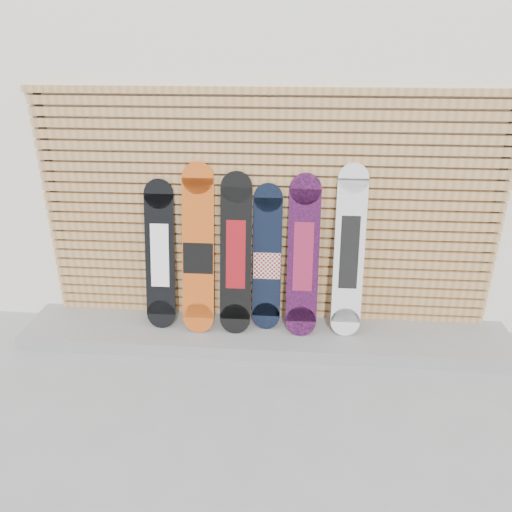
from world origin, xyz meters
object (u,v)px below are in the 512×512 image
object	(u,v)px
snowboard_3	(267,259)
snowboard_5	(349,252)
snowboard_0	(160,255)
snowboard_4	(303,257)
snowboard_2	(236,254)
snowboard_1	(198,251)

from	to	relation	value
snowboard_3	snowboard_5	xyz separation A→B (m)	(0.74, -0.03, 0.11)
snowboard_0	snowboard_4	xyz separation A→B (m)	(1.33, -0.02, 0.04)
snowboard_2	snowboard_3	xyz separation A→B (m)	(0.28, 0.05, -0.06)
snowboard_0	snowboard_4	distance (m)	1.33
snowboard_1	snowboard_5	xyz separation A→B (m)	(1.37, 0.03, 0.02)
snowboard_1	snowboard_4	world-z (taller)	snowboard_1
snowboard_0	snowboard_4	world-z (taller)	snowboard_4
snowboard_1	snowboard_2	xyz separation A→B (m)	(0.34, 0.01, -0.03)
snowboard_0	snowboard_5	size ratio (longest dim) A/B	0.89
snowboard_3	snowboard_5	world-z (taller)	snowboard_5
snowboard_1	snowboard_2	bearing A→B (deg)	1.46
snowboard_1	snowboard_4	bearing A→B (deg)	0.70
snowboard_2	snowboard_3	distance (m)	0.29
snowboard_5	snowboard_1	bearing A→B (deg)	-178.74
snowboard_4	snowboard_5	distance (m)	0.41
snowboard_1	snowboard_3	world-z (taller)	snowboard_1
snowboard_3	snowboard_2	bearing A→B (deg)	-170.17
snowboard_3	snowboard_4	size ratio (longest dim) A/B	0.93
snowboard_5	snowboard_0	bearing A→B (deg)	-179.97
snowboard_0	snowboard_4	size ratio (longest dim) A/B	0.95
snowboard_2	snowboard_4	world-z (taller)	snowboard_2
snowboard_0	snowboard_1	size ratio (longest dim) A/B	0.89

